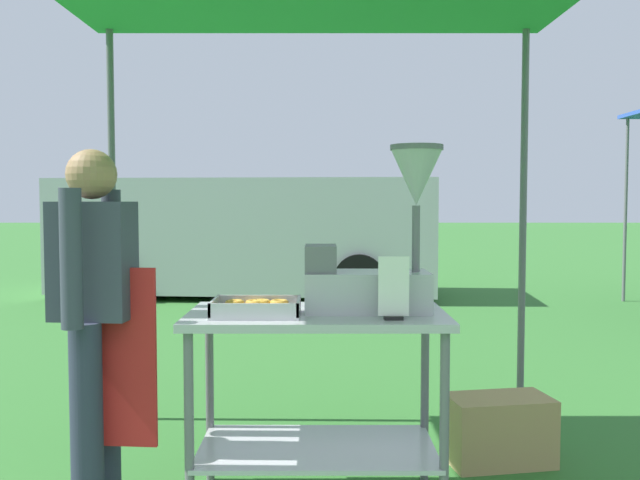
% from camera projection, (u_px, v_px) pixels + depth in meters
% --- Properties ---
extents(ground_plane, '(70.00, 70.00, 0.00)m').
position_uv_depth(ground_plane, '(308.00, 317.00, 8.27)').
color(ground_plane, '#33702D').
extents(donut_cart, '(1.16, 0.64, 0.88)m').
position_uv_depth(donut_cart, '(320.00, 365.00, 3.13)').
color(donut_cart, '#B7B7BC').
rests_on(donut_cart, ground).
extents(donut_tray, '(0.38, 0.27, 0.07)m').
position_uv_depth(donut_tray, '(259.00, 309.00, 3.04)').
color(donut_tray, '#B7B7BC').
rests_on(donut_tray, donut_cart).
extents(donut_fryer, '(0.62, 0.28, 0.75)m').
position_uv_depth(donut_fryer, '(381.00, 253.00, 3.13)').
color(donut_fryer, '#B7B7BC').
rests_on(donut_fryer, donut_cart).
extents(menu_sign, '(0.13, 0.05, 0.27)m').
position_uv_depth(menu_sign, '(396.00, 292.00, 2.92)').
color(menu_sign, black).
rests_on(menu_sign, donut_cart).
extents(vendor, '(0.46, 0.54, 1.61)m').
position_uv_depth(vendor, '(98.00, 309.00, 3.08)').
color(vendor, '#2D3347').
rests_on(vendor, ground).
extents(supply_crate, '(0.58, 0.39, 0.35)m').
position_uv_depth(supply_crate, '(502.00, 430.00, 3.65)').
color(supply_crate, tan).
rests_on(supply_crate, ground).
extents(van_silver, '(5.54, 2.45, 1.69)m').
position_uv_depth(van_silver, '(252.00, 235.00, 10.21)').
color(van_silver, '#BCBCC1').
rests_on(van_silver, ground).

